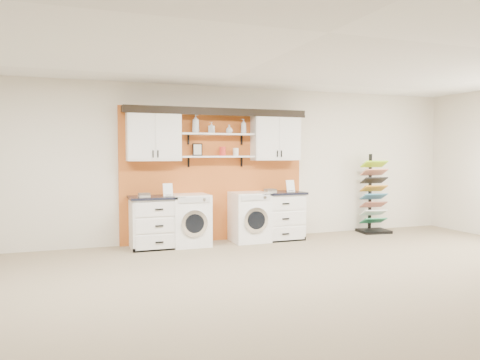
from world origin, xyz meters
name	(u,v)px	position (x,y,z in m)	size (l,w,h in m)	color
floor	(326,307)	(0.00, 0.00, 0.00)	(10.00, 10.00, 0.00)	gray
ceiling	(329,33)	(0.00, 0.00, 2.80)	(10.00, 10.00, 0.00)	white
wall_back	(214,164)	(0.00, 4.00, 1.40)	(10.00, 10.00, 0.00)	beige
accent_panel	(215,175)	(0.00, 3.96, 1.20)	(3.40, 0.07, 2.40)	#BB591F
upper_cabinet_left	(153,136)	(-1.13, 3.79, 1.88)	(0.90, 0.35, 0.84)	white
upper_cabinet_right	(275,138)	(1.13, 3.79, 1.88)	(0.90, 0.35, 0.84)	white
shelf_lower	(217,157)	(0.00, 3.80, 1.53)	(1.32, 0.28, 0.03)	white
shelf_upper	(217,134)	(0.00, 3.80, 1.93)	(1.32, 0.28, 0.03)	white
crown_molding	(217,112)	(0.00, 3.81, 2.33)	(3.30, 0.41, 0.13)	black
picture_frame	(197,150)	(-0.35, 3.85, 1.66)	(0.18, 0.02, 0.22)	black
canister_red	(223,151)	(0.10, 3.80, 1.62)	(0.11, 0.11, 0.16)	red
canister_cream	(236,152)	(0.35, 3.80, 1.61)	(0.10, 0.10, 0.14)	silver
base_cabinet_left	(156,222)	(-1.13, 3.64, 0.44)	(0.89, 0.66, 0.87)	white
base_cabinet_right	(278,216)	(1.13, 3.64, 0.44)	(0.90, 0.66, 0.88)	white
washer	(190,220)	(-0.55, 3.64, 0.44)	(0.63, 0.71, 0.89)	white
dryer	(249,217)	(0.55, 3.64, 0.44)	(0.64, 0.71, 0.89)	white
sample_rack	(373,207)	(3.23, 3.67, 0.51)	(0.63, 0.54, 1.57)	black
soap_bottle_a	(196,124)	(-0.39, 3.80, 2.11)	(0.12, 0.13, 0.32)	silver
soap_bottle_b	(212,128)	(-0.10, 3.80, 2.04)	(0.09, 0.09, 0.20)	silver
soap_bottle_c	(229,129)	(0.23, 3.80, 2.02)	(0.12, 0.12, 0.16)	silver
soap_bottle_d	(244,126)	(0.50, 3.80, 2.08)	(0.10, 0.10, 0.27)	silver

